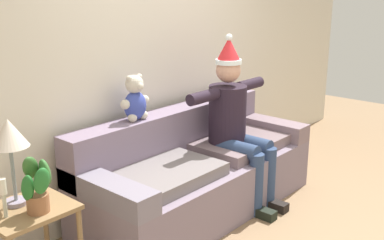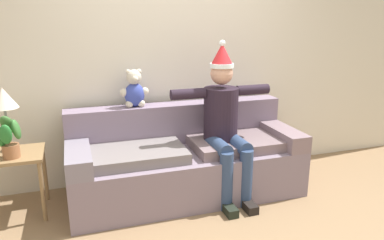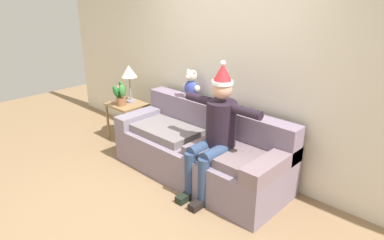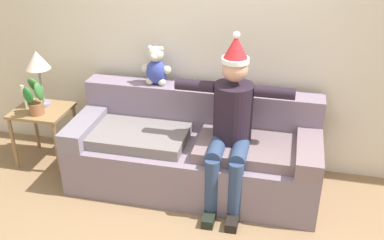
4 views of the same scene
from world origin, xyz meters
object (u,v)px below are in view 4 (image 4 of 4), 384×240
object	(u,v)px
side_table	(43,118)
potted_plant	(34,98)
table_lamp	(38,63)
person_seated	(231,121)
candle_tall	(24,94)
couch	(195,151)
teddy_bear	(156,67)

from	to	relation	value
side_table	potted_plant	size ratio (longest dim) A/B	1.50
potted_plant	table_lamp	bearing A→B (deg)	99.77
person_seated	side_table	size ratio (longest dim) A/B	2.62
potted_plant	candle_tall	size ratio (longest dim) A/B	1.54
person_seated	potted_plant	distance (m)	1.93
side_table	candle_tall	size ratio (longest dim) A/B	2.32
couch	table_lamp	xyz separation A→B (m)	(-1.61, 0.14, 0.70)
teddy_bear	candle_tall	bearing A→B (deg)	-169.25
teddy_bear	person_seated	bearing A→B (deg)	-29.05
table_lamp	teddy_bear	bearing A→B (deg)	6.40
couch	teddy_bear	world-z (taller)	teddy_bear
couch	table_lamp	world-z (taller)	table_lamp
teddy_bear	table_lamp	xyz separation A→B (m)	(-1.17, -0.13, -0.01)
couch	candle_tall	xyz separation A→B (m)	(-1.74, 0.03, 0.41)
table_lamp	candle_tall	bearing A→B (deg)	-138.86
person_seated	side_table	xyz separation A→B (m)	(-1.94, 0.21, -0.29)
table_lamp	potted_plant	world-z (taller)	table_lamp
side_table	candle_tall	distance (m)	0.30
person_seated	potted_plant	world-z (taller)	person_seated
table_lamp	side_table	bearing A→B (deg)	-79.50
table_lamp	person_seated	bearing A→B (deg)	-8.99
couch	table_lamp	distance (m)	1.76
side_table	couch	bearing A→B (deg)	-1.72
couch	candle_tall	size ratio (longest dim) A/B	8.99
person_seated	table_lamp	bearing A→B (deg)	171.01
person_seated	table_lamp	world-z (taller)	person_seated
teddy_bear	candle_tall	world-z (taller)	teddy_bear
teddy_bear	potted_plant	xyz separation A→B (m)	(-1.13, -0.34, -0.28)
couch	potted_plant	world-z (taller)	potted_plant
side_table	table_lamp	world-z (taller)	table_lamp
person_seated	potted_plant	bearing A→B (deg)	177.03
teddy_bear	table_lamp	bearing A→B (deg)	-173.60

